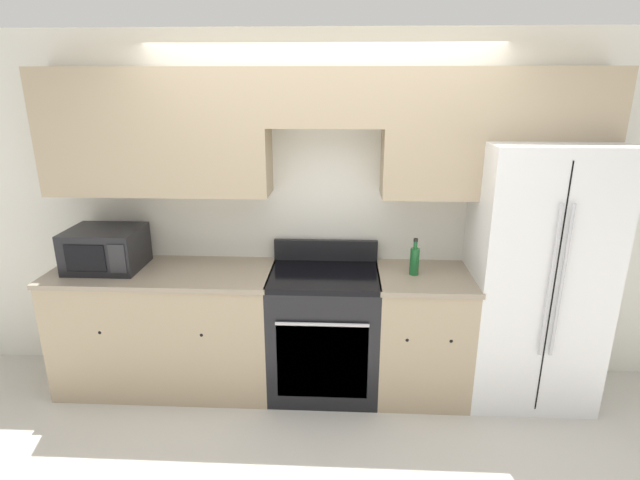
{
  "coord_description": "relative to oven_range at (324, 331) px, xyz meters",
  "views": [
    {
      "loc": [
        0.16,
        -3.01,
        2.25
      ],
      "look_at": [
        0.0,
        0.31,
        1.18
      ],
      "focal_mm": 28.0,
      "sensor_mm": 36.0,
      "label": 1
    }
  ],
  "objects": [
    {
      "name": "ground_plane",
      "position": [
        -0.03,
        -0.31,
        -0.47
      ],
      "size": [
        12.0,
        12.0,
        0.0
      ],
      "primitive_type": "plane",
      "color": "beige"
    },
    {
      "name": "wall_back",
      "position": [
        -0.03,
        0.26,
        1.11
      ],
      "size": [
        8.0,
        0.39,
        2.6
      ],
      "color": "silver",
      "rests_on": "ground_plane"
    },
    {
      "name": "lower_cabinets_left",
      "position": [
        -1.19,
        0.0,
        -0.0
      ],
      "size": [
        1.61,
        0.64,
        0.93
      ],
      "color": "tan",
      "rests_on": "ground_plane"
    },
    {
      "name": "lower_cabinets_right",
      "position": [
        0.72,
        0.0,
        -0.0
      ],
      "size": [
        0.68,
        0.64,
        0.93
      ],
      "color": "tan",
      "rests_on": "ground_plane"
    },
    {
      "name": "oven_range",
      "position": [
        0.0,
        0.0,
        0.0
      ],
      "size": [
        0.79,
        0.65,
        1.09
      ],
      "color": "black",
      "rests_on": "ground_plane"
    },
    {
      "name": "refrigerator",
      "position": [
        1.48,
        0.08,
        0.46
      ],
      "size": [
        0.88,
        0.8,
        1.87
      ],
      "color": "white",
      "rests_on": "ground_plane"
    },
    {
      "name": "microwave",
      "position": [
        -1.59,
        0.03,
        0.61
      ],
      "size": [
        0.51,
        0.43,
        0.3
      ],
      "color": "black",
      "rests_on": "lower_cabinets_left"
    },
    {
      "name": "bottle",
      "position": [
        0.64,
        0.01,
        0.57
      ],
      "size": [
        0.06,
        0.06,
        0.27
      ],
      "color": "#195928",
      "rests_on": "lower_cabinets_right"
    }
  ]
}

